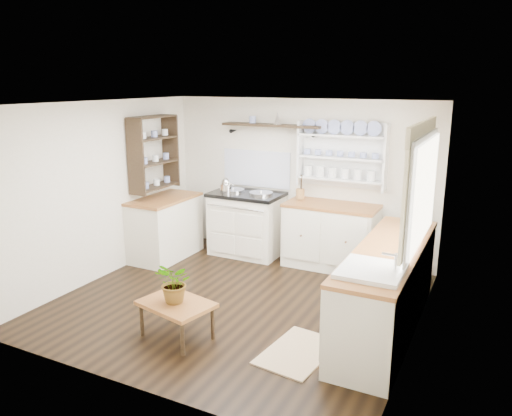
# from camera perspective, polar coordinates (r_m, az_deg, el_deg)

# --- Properties ---
(floor) EXTENTS (4.00, 3.80, 0.01)m
(floor) POSITION_cam_1_polar(r_m,az_deg,el_deg) (6.01, -2.07, -10.62)
(floor) COLOR black
(floor) RESTS_ON ground
(wall_back) EXTENTS (4.00, 0.02, 2.30)m
(wall_back) POSITION_cam_1_polar(r_m,az_deg,el_deg) (7.31, 4.99, 3.34)
(wall_back) COLOR beige
(wall_back) RESTS_ON ground
(wall_right) EXTENTS (0.02, 3.80, 2.30)m
(wall_right) POSITION_cam_1_polar(r_m,az_deg,el_deg) (5.02, 18.32, -2.45)
(wall_right) COLOR beige
(wall_right) RESTS_ON ground
(wall_left) EXTENTS (0.02, 3.80, 2.30)m
(wall_left) POSITION_cam_1_polar(r_m,az_deg,el_deg) (6.79, -17.16, 1.91)
(wall_left) COLOR beige
(wall_left) RESTS_ON ground
(ceiling) EXTENTS (4.00, 3.80, 0.01)m
(ceiling) POSITION_cam_1_polar(r_m,az_deg,el_deg) (5.46, -2.29, 11.84)
(ceiling) COLOR white
(ceiling) RESTS_ON wall_back
(window) EXTENTS (0.08, 1.55, 1.22)m
(window) POSITION_cam_1_polar(r_m,az_deg,el_deg) (5.07, 18.38, 2.55)
(window) COLOR white
(window) RESTS_ON wall_right
(aga_cooker) EXTENTS (1.05, 0.73, 0.97)m
(aga_cooker) POSITION_cam_1_polar(r_m,az_deg,el_deg) (7.46, -1.04, -1.70)
(aga_cooker) COLOR white
(aga_cooker) RESTS_ON floor
(back_cabinets) EXTENTS (1.27, 0.63, 0.90)m
(back_cabinets) POSITION_cam_1_polar(r_m,az_deg,el_deg) (7.01, 8.53, -3.07)
(back_cabinets) COLOR beige
(back_cabinets) RESTS_ON floor
(right_cabinets) EXTENTS (0.62, 2.43, 0.90)m
(right_cabinets) POSITION_cam_1_polar(r_m,az_deg,el_deg) (5.38, 14.72, -8.85)
(right_cabinets) COLOR beige
(right_cabinets) RESTS_ON floor
(belfast_sink) EXTENTS (0.55, 0.60, 0.45)m
(belfast_sink) POSITION_cam_1_polar(r_m,az_deg,el_deg) (4.57, 12.99, -8.35)
(belfast_sink) COLOR white
(belfast_sink) RESTS_ON right_cabinets
(left_cabinets) EXTENTS (0.62, 1.13, 0.90)m
(left_cabinets) POSITION_cam_1_polar(r_m,az_deg,el_deg) (7.44, -10.33, -2.13)
(left_cabinets) COLOR beige
(left_cabinets) RESTS_ON floor
(plate_rack) EXTENTS (1.20, 0.22, 0.90)m
(plate_rack) POSITION_cam_1_polar(r_m,az_deg,el_deg) (7.00, 9.93, 6.06)
(plate_rack) COLOR white
(plate_rack) RESTS_ON wall_back
(high_shelf) EXTENTS (1.50, 0.29, 0.16)m
(high_shelf) POSITION_cam_1_polar(r_m,az_deg,el_deg) (7.25, 1.78, 9.35)
(high_shelf) COLOR black
(high_shelf) RESTS_ON wall_back
(left_shelving) EXTENTS (0.28, 0.80, 1.05)m
(left_shelving) POSITION_cam_1_polar(r_m,az_deg,el_deg) (7.29, -11.60, 6.26)
(left_shelving) COLOR black
(left_shelving) RESTS_ON wall_left
(kettle) EXTENTS (0.18, 0.18, 0.22)m
(kettle) POSITION_cam_1_polar(r_m,az_deg,el_deg) (7.35, -3.43, 2.55)
(kettle) COLOR silver
(kettle) RESTS_ON aga_cooker
(utensil_crock) EXTENTS (0.12, 0.12, 0.14)m
(utensil_crock) POSITION_cam_1_polar(r_m,az_deg,el_deg) (7.11, 5.07, 1.63)
(utensil_crock) COLOR #9D6E39
(utensil_crock) RESTS_ON back_cabinets
(center_table) EXTENTS (0.81, 0.65, 0.39)m
(center_table) POSITION_cam_1_polar(r_m,az_deg,el_deg) (5.16, -9.10, -11.04)
(center_table) COLOR brown
(center_table) RESTS_ON floor
(potted_plant) EXTENTS (0.47, 0.45, 0.42)m
(potted_plant) POSITION_cam_1_polar(r_m,az_deg,el_deg) (5.06, -9.21, -8.43)
(potted_plant) COLOR #3F7233
(potted_plant) RESTS_ON center_table
(floor_rug) EXTENTS (0.65, 0.91, 0.02)m
(floor_rug) POSITION_cam_1_polar(r_m,az_deg,el_deg) (5.00, 4.81, -16.06)
(floor_rug) COLOR #9E845C
(floor_rug) RESTS_ON floor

